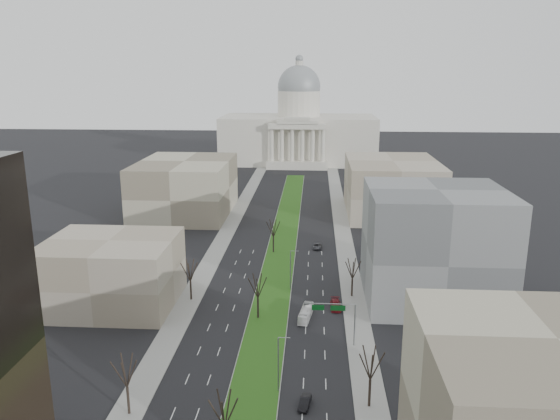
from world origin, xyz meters
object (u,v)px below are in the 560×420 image
at_px(car_black, 305,402).
at_px(box_van, 306,313).
at_px(car_grey_far, 317,246).
at_px(car_red, 336,305).

bearing_deg(car_black, box_van, 100.18).
distance_m(car_grey_far, box_van, 43.80).
xyz_separation_m(car_black, box_van, (-0.41, 29.15, 0.45)).
height_order(car_black, car_red, car_red).
xyz_separation_m(car_red, car_grey_far, (-3.74, 38.67, -0.12)).
relative_size(car_black, car_grey_far, 0.86).
bearing_deg(box_van, car_grey_far, 95.63).
height_order(car_red, car_grey_far, car_red).
xyz_separation_m(car_red, box_van, (-6.08, -5.06, 0.35)).
xyz_separation_m(car_black, car_red, (5.67, 34.22, 0.10)).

